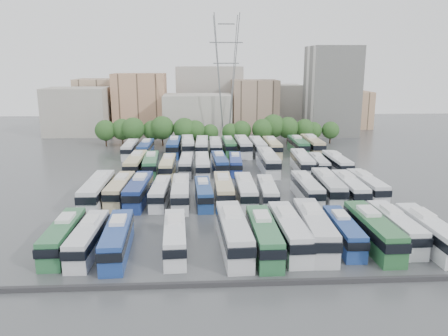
{
  "coord_description": "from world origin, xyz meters",
  "views": [
    {
      "loc": [
        -5.37,
        -71.72,
        21.34
      ],
      "look_at": [
        -1.16,
        3.74,
        3.0
      ],
      "focal_mm": 35.0,
      "sensor_mm": 36.0,
      "label": 1
    }
  ],
  "objects": [
    {
      "name": "bus_r1_s1",
      "position": [
        -18.03,
        -5.08,
        1.88
      ],
      "size": [
        3.23,
        12.29,
        3.82
      ],
      "rotation": [
        0.0,
        0.0,
        -0.05
      ],
      "color": "#CBB78B",
      "rests_on": "ground"
    },
    {
      "name": "bus_r2_s13",
      "position": [
        21.55,
        10.8,
        1.89
      ],
      "size": [
        2.85,
        12.34,
        3.86
      ],
      "rotation": [
        0.0,
        0.0,
        0.01
      ],
      "color": "white",
      "rests_on": "ground"
    },
    {
      "name": "bus_r3_s7",
      "position": [
        1.53,
        31.15,
        1.86
      ],
      "size": [
        3.0,
        12.13,
        3.78
      ],
      "rotation": [
        0.0,
        0.0,
        0.03
      ],
      "color": "#2F6F3E",
      "rests_on": "ground"
    },
    {
      "name": "bus_r0_s2",
      "position": [
        -14.9,
        -24.95,
        1.86
      ],
      "size": [
        3.2,
        12.16,
        3.78
      ],
      "rotation": [
        0.0,
        0.0,
        0.05
      ],
      "color": "navy",
      "rests_on": "ground"
    },
    {
      "name": "bus_r2_s5",
      "position": [
        -4.97,
        10.87,
        1.89
      ],
      "size": [
        2.82,
        12.33,
        3.86
      ],
      "rotation": [
        0.0,
        0.0,
        0.01
      ],
      "color": "silver",
      "rests_on": "ground"
    },
    {
      "name": "bus_r1_s11",
      "position": [
        15.0,
        -5.71,
        2.0
      ],
      "size": [
        3.26,
        13.08,
        4.08
      ],
      "rotation": [
        0.0,
        0.0,
        -0.03
      ],
      "color": "silver",
      "rests_on": "ground"
    },
    {
      "name": "bus_r3_s12",
      "position": [
        18.11,
        30.04,
        1.95
      ],
      "size": [
        2.84,
        12.69,
        3.98
      ],
      "rotation": [
        0.0,
        0.0,
        0.01
      ],
      "color": "#2C6740",
      "rests_on": "ground"
    },
    {
      "name": "apartment_tower",
      "position": [
        34.0,
        58.0,
        13.0
      ],
      "size": [
        14.0,
        14.0,
        26.0
      ],
      "primitive_type": "cube",
      "color": "silver",
      "rests_on": "ground"
    },
    {
      "name": "bus_r2_s11",
      "position": [
        14.84,
        11.64,
        2.0
      ],
      "size": [
        3.41,
        13.1,
        4.08
      ],
      "rotation": [
        0.0,
        0.0,
        -0.04
      ],
      "color": "white",
      "rests_on": "ground"
    },
    {
      "name": "ground",
      "position": [
        0.0,
        0.0,
        0.0
      ],
      "size": [
        220.0,
        220.0,
        0.0
      ],
      "primitive_type": "plane",
      "color": "#424447",
      "rests_on": "ground"
    },
    {
      "name": "bus_r2_s12",
      "position": [
        18.21,
        11.65,
        1.66
      ],
      "size": [
        2.89,
        10.88,
        3.38
      ],
      "rotation": [
        0.0,
        0.0,
        -0.05
      ],
      "color": "silver",
      "rests_on": "ground"
    },
    {
      "name": "bus_r0_s8",
      "position": [
        4.96,
        -23.95,
        1.99
      ],
      "size": [
        3.13,
        12.99,
        4.06
      ],
      "rotation": [
        0.0,
        0.0,
        0.02
      ],
      "color": "silver",
      "rests_on": "ground"
    },
    {
      "name": "bus_r0_s1",
      "position": [
        -18.31,
        -24.36,
        1.79
      ],
      "size": [
        2.76,
        11.65,
        3.64
      ],
      "rotation": [
        0.0,
        0.0,
        -0.02
      ],
      "color": "silver",
      "rests_on": "ground"
    },
    {
      "name": "bus_r3_s6",
      "position": [
        -1.75,
        29.51,
        1.9
      ],
      "size": [
        2.76,
        12.36,
        3.87
      ],
      "rotation": [
        0.0,
        0.0,
        -0.01
      ],
      "color": "silver",
      "rests_on": "ground"
    },
    {
      "name": "bus_r0_s11",
      "position": [
        14.93,
        -24.32,
        2.0
      ],
      "size": [
        3.07,
        13.03,
        4.07
      ],
      "rotation": [
        0.0,
        0.0,
        0.02
      ],
      "color": "#2B6537",
      "rests_on": "ground"
    },
    {
      "name": "bus_r1_s7",
      "position": [
        1.6,
        -6.98,
        1.89
      ],
      "size": [
        2.74,
        12.3,
        3.86
      ],
      "rotation": [
        0.0,
        0.0,
        -0.0
      ],
      "color": "silver",
      "rests_on": "ground"
    },
    {
      "name": "bus_r2_s2",
      "position": [
        -15.07,
        12.38,
        1.88
      ],
      "size": [
        3.27,
        12.34,
        3.84
      ],
      "rotation": [
        0.0,
        0.0,
        0.05
      ],
      "color": "#317348",
      "rests_on": "ground"
    },
    {
      "name": "bus_r3_s1",
      "position": [
        -18.02,
        28.84,
        1.8
      ],
      "size": [
        2.88,
        11.78,
        3.68
      ],
      "rotation": [
        0.0,
        0.0,
        -0.03
      ],
      "color": "navy",
      "rests_on": "ground"
    },
    {
      "name": "bus_r2_s4",
      "position": [
        -8.14,
        12.43,
        1.72
      ],
      "size": [
        2.65,
        11.24,
        3.51
      ],
      "rotation": [
        0.0,
        0.0,
        -0.02
      ],
      "color": "silver",
      "rests_on": "ground"
    },
    {
      "name": "bus_r0_s10",
      "position": [
        11.59,
        -23.72,
        1.72
      ],
      "size": [
        2.75,
        11.25,
        3.51
      ],
      "rotation": [
        0.0,
        0.0,
        -0.03
      ],
      "color": "navy",
      "rests_on": "ground"
    },
    {
      "name": "electricity_pylon",
      "position": [
        2.0,
        50.0,
        18.66
      ],
      "size": [
        9.0,
        6.91,
        33.83
      ],
      "color": "slate",
      "rests_on": "ground"
    },
    {
      "name": "bus_r3_s5",
      "position": [
        -4.9,
        29.84,
        2.0
      ],
      "size": [
        3.17,
        13.03,
        4.07
      ],
      "rotation": [
        0.0,
        0.0,
        -0.03
      ],
      "color": "silver",
      "rests_on": "ground"
    },
    {
      "name": "bus_r1_s3",
      "position": [
        -11.61,
        -6.46,
        1.7
      ],
      "size": [
        2.82,
        11.15,
        3.47
      ],
      "rotation": [
        0.0,
        0.0,
        -0.04
      ],
      "color": "silver",
      "rests_on": "ground"
    },
    {
      "name": "bus_r1_s0",
      "position": [
        -21.29,
        -6.32,
        2.09
      ],
      "size": [
        3.04,
        13.58,
        4.25
      ],
      "rotation": [
        0.0,
        0.0,
        -0.01
      ],
      "color": "silver",
      "rests_on": "ground"
    },
    {
      "name": "bus_r1_s13",
      "position": [
        21.53,
        -5.16,
        1.85
      ],
      "size": [
        3.02,
        12.12,
        3.78
      ],
      "rotation": [
        0.0,
        0.0,
        0.03
      ],
      "color": "silver",
      "rests_on": "ground"
    },
    {
      "name": "bus_r1_s2",
      "position": [
        -15.01,
        -5.86,
        1.94
      ],
      "size": [
        3.35,
        12.71,
        3.95
      ],
      "rotation": [
        0.0,
        0.0,
        -0.05
      ],
      "color": "navy",
      "rests_on": "ground"
    },
    {
      "name": "bus_r1_s10",
      "position": [
        11.42,
        -6.31,
        1.88
      ],
      "size": [
        2.78,
        12.24,
        3.83
      ],
      "rotation": [
        0.0,
        0.0,
        0.01
      ],
      "color": "silver",
      "rests_on": "ground"
    },
    {
      "name": "bus_r1_s6",
      "position": [
        -1.78,
        -6.14,
        1.89
      ],
      "size": [
        2.77,
        12.28,
        3.85
      ],
      "rotation": [
        0.0,
        0.0,
        0.01
      ],
      "color": "#C9B78A",
      "rests_on": "ground"
    },
    {
      "name": "bus_r0_s12",
      "position": [
        18.26,
        -23.06,
        1.86
      ],
      "size": [
        2.81,
        12.08,
        3.78
      ],
      "rotation": [
        0.0,
        0.0,
        0.01
      ],
      "color": "silver",
      "rests_on": "ground"
    },
    {
      "name": "bus_r0_s7",
      "position": [
        1.8,
        -25.07,
        1.96
      ],
      "size": [
        2.86,
        12.73,
        3.99
      ],
      "rotation": [
        0.0,
        0.0,
        0.01
      ],
      "color": "#2F6E42",
      "rests_on": "ground"
    },
    {
      "name": "bus_r3_s4",
      "position": [
        -8.31,
        31.18,
        2.01
      ],
      "size": [
        3.44,
        13.14,
        4.09
      ],
      "rotation": [
        0.0,
        0.0,
        0.05
      ],
      "color": "silver",
      "rests_on": "ground"
    },
    {
      "name": "bus_r2_s1",
      "position": [
        -17.94,
        12.1,
        1.99
      ],
      "size": [
        3.17,
        12.96,
        4.04
      ],
      "rotation": [
        0.0,
        0.0,
        -0.03
      ],
      "color": "#C6BA88",
      "rests_on": "ground"
    },
    {
      "name": "bus_r2_s9",
      "position": [
        8.16,
        12.6,
        2.1
      ],
      "size": [
        2.98,
        13.62,
        4.27
      ],
      "rotation": [
        0.0,
        0.0,
        0.0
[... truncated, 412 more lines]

